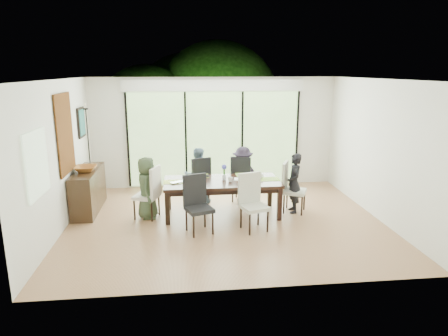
{
  "coord_description": "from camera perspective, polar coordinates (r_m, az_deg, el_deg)",
  "views": [
    {
      "loc": [
        -0.83,
        -7.26,
        2.87
      ],
      "look_at": [
        0.0,
        0.25,
        1.0
      ],
      "focal_mm": 32.0,
      "sensor_mm": 36.0,
      "label": 1
    }
  ],
  "objects": [
    {
      "name": "deck",
      "position": [
        11.08,
        -1.78,
        -1.39
      ],
      "size": [
        6.0,
        1.8,
        0.1
      ],
      "primitive_type": "cube",
      "color": "brown",
      "rests_on": "ground"
    },
    {
      "name": "sideboard",
      "position": [
        8.75,
        -18.8,
        -3.04
      ],
      "size": [
        0.43,
        1.53,
        0.86
      ],
      "primitive_type": "cube",
      "color": "black",
      "rests_on": "floor"
    },
    {
      "name": "foliage_far",
      "position": [
        13.82,
        -5.38,
        8.64
      ],
      "size": [
        3.6,
        3.6,
        3.6
      ],
      "primitive_type": "sphere",
      "color": "#14380F",
      "rests_on": "ground"
    },
    {
      "name": "candlestick_pan",
      "position": [
        8.78,
        -19.17,
        7.99
      ],
      "size": [
        0.1,
        0.1,
        0.03
      ],
      "primitive_type": "cylinder",
      "color": "black",
      "rests_on": "sideboard"
    },
    {
      "name": "placemat_far_r",
      "position": [
        8.41,
        3.15,
        -0.94
      ],
      "size": [
        0.42,
        0.31,
        0.01
      ],
      "primitive_type": "cube",
      "color": "#75A53B",
      "rests_on": "table_top"
    },
    {
      "name": "tablet_far_r",
      "position": [
        8.35,
        2.87,
        -0.99
      ],
      "size": [
        0.23,
        0.16,
        0.01
      ],
      "primitive_type": "cube",
      "color": "black",
      "rests_on": "table_top"
    },
    {
      "name": "cup_c",
      "position": [
        8.15,
        5.23,
        -1.14
      ],
      "size": [
        0.17,
        0.17,
        0.09
      ],
      "primitive_type": "imported",
      "rotation": [
        0.0,
        0.0,
        3.85
      ],
      "color": "white",
      "rests_on": "table_top"
    },
    {
      "name": "ceiling",
      "position": [
        7.31,
        0.22,
        12.62
      ],
      "size": [
        6.0,
        5.0,
        0.01
      ],
      "primitive_type": "cube",
      "color": "white",
      "rests_on": "wall_back"
    },
    {
      "name": "wall_back",
      "position": [
        9.92,
        -1.43,
        5.08
      ],
      "size": [
        6.0,
        0.02,
        2.7
      ],
      "primitive_type": "cube",
      "color": "silver",
      "rests_on": "floor"
    },
    {
      "name": "table_leg_fl",
      "position": [
        7.62,
        -8.09,
        -5.7
      ],
      "size": [
        0.09,
        0.09,
        0.66
      ],
      "primitive_type": "cube",
      "color": "black",
      "rests_on": "floor"
    },
    {
      "name": "floor",
      "position": [
        7.85,
        0.2,
        -7.58
      ],
      "size": [
        6.0,
        5.0,
        0.01
      ],
      "primitive_type": "cube",
      "color": "brown",
      "rests_on": "ground"
    },
    {
      "name": "tablet_far_l",
      "position": [
        8.26,
        -2.96,
        -1.15
      ],
      "size": [
        0.25,
        0.17,
        0.01
      ],
      "primitive_type": "cube",
      "color": "black",
      "rests_on": "table_top"
    },
    {
      "name": "bowl",
      "position": [
        8.53,
        -19.2,
        -0.1
      ],
      "size": [
        0.46,
        0.46,
        0.11
      ],
      "primitive_type": "imported",
      "color": "brown",
      "rests_on": "sideboard"
    },
    {
      "name": "vase",
      "position": [
        7.99,
        0.03,
        -1.31
      ],
      "size": [
        0.08,
        0.08,
        0.11
      ],
      "primitive_type": "cylinder",
      "color": "silver",
      "rests_on": "table_top"
    },
    {
      "name": "mullion_a",
      "position": [
        9.94,
        -13.58,
        3.84
      ],
      "size": [
        0.05,
        0.04,
        2.3
      ],
      "primitive_type": "cube",
      "color": "black",
      "rests_on": "wall_back"
    },
    {
      "name": "placemat_far_l",
      "position": [
        8.3,
        -3.67,
        -1.14
      ],
      "size": [
        0.42,
        0.31,
        0.01
      ],
      "primitive_type": "cube",
      "color": "#A3C044",
      "rests_on": "table_top"
    },
    {
      "name": "platter_snacks",
      "position": [
        7.62,
        -4.18,
        -2.28
      ],
      "size": [
        0.19,
        0.19,
        0.01
      ],
      "primitive_type": "cube",
      "color": "orange",
      "rests_on": "table_top"
    },
    {
      "name": "mullion_c",
      "position": [
        9.98,
        2.62,
        4.25
      ],
      "size": [
        0.05,
        0.04,
        2.3
      ],
      "primitive_type": "cube",
      "color": "black",
      "rests_on": "wall_back"
    },
    {
      "name": "book",
      "position": [
        8.03,
        1.45,
        -1.6
      ],
      "size": [
        0.2,
        0.24,
        0.02
      ],
      "primitive_type": "imported",
      "rotation": [
        0.0,
        0.0,
        -0.2
      ],
      "color": "white",
      "rests_on": "table_top"
    },
    {
      "name": "art_canvas",
      "position": [
        9.27,
        -19.59,
        6.17
      ],
      "size": [
        0.01,
        0.45,
        0.55
      ],
      "primitive_type": "cube",
      "color": "#1A5350",
      "rests_on": "wall_left"
    },
    {
      "name": "wall_left",
      "position": [
        7.73,
        -22.56,
        1.49
      ],
      "size": [
        0.02,
        5.0,
        2.7
      ],
      "primitive_type": "cube",
      "color": "silver",
      "rests_on": "floor"
    },
    {
      "name": "person_far_right",
      "position": [
        8.84,
        2.69,
        -0.88
      ],
      "size": [
        0.59,
        0.38,
        1.23
      ],
      "primitive_type": "imported",
      "rotation": [
        0.0,
        0.0,
        3.11
      ],
      "color": "#231C2A",
      "rests_on": "floor"
    },
    {
      "name": "foliage_mid",
      "position": [
        13.16,
        -0.92,
        9.23
      ],
      "size": [
        4.0,
        4.0,
        4.0
      ],
      "primitive_type": "sphere",
      "color": "#14380F",
      "rests_on": "ground"
    },
    {
      "name": "platter_base",
      "position": [
        7.62,
        -4.18,
        -2.41
      ],
      "size": [
        0.25,
        0.25,
        0.02
      ],
      "primitive_type": "cube",
      "color": "white",
      "rests_on": "table_top"
    },
    {
      "name": "placemat_paper",
      "position": [
        7.63,
        -4.17,
        -2.51
      ],
      "size": [
        0.42,
        0.31,
        0.01
      ],
      "primitive_type": "cube",
      "color": "white",
      "rests_on": "table_top"
    },
    {
      "name": "rail_top",
      "position": [
        11.72,
        -2.11,
        2.47
      ],
      "size": [
        6.0,
        0.08,
        0.06
      ],
      "primitive_type": "cube",
      "color": "brown",
      "rests_on": "deck"
    },
    {
      "name": "chair_near_right",
      "position": [
        7.26,
        4.37,
        -4.98
      ],
      "size": [
        0.55,
        0.55,
        1.05
      ],
      "primitive_type": null,
      "rotation": [
        0.0,
        0.0,
        0.3
      ],
      "color": "beige",
      "rests_on": "floor"
    },
    {
      "name": "candle",
      "position": [
        8.78,
        -19.2,
        8.36
      ],
      "size": [
        0.03,
        0.03,
        0.1
      ],
      "primitive_type": "cylinder",
      "color": "silver",
      "rests_on": "sideboard"
    },
    {
      "name": "candlestick_shaft",
      "position": [
        8.86,
        -18.86,
        4.17
      ],
      "size": [
        0.02,
        0.02,
        1.2
      ],
      "primitive_type": "cylinder",
      "color": "black",
      "rests_on": "sideboard"
    },
    {
      "name": "art_frame",
      "position": [
        9.28,
        -19.71,
        6.16
      ],
      "size": [
        0.03,
        0.55,
        0.65
      ],
      "primitive_type": "cube",
      "color": "black",
      "rests_on": "wall_left"
    },
    {
      "name": "foliage_right",
      "position": [
        12.73,
        7.58,
        6.51
      ],
      "size": [
        2.8,
        2.8,
        2.8
      ],
      "primitive_type": "sphere",
      "color": "#14380F",
      "rests_on": "ground"
    },
    {
      "name": "chair_near_left",
      "position": [
        7.15,
        -3.57,
        -5.27
      ],
      "size": [
        0.56,
        0.56,
        1.05
      ],
      "primitive_type": null,
      "rotation": [
        0.0,
        0.0,
        0.34
      ],
      "color": "black",
      "rests_on": "floor"
    },
    {
      "name": "tapestry",
      "position": [
        8.04,
        -21.75,
        4.55
      ],
      "size": [
        0.02,
        1.0,
        1.5
      ],
      "primitive_type": "cube",
      "color": "brown",
      "rests_on": "wall_left"
    },
    {
      "name": "table_leg_bl",
      "position": [
        8.44,
        -7.92,
        -3.75
      ],
      "size": [
        0.09,
        0.09,
        0.66
      ],
      "primitive_type": "cube",
      "color": "black",
      "rests_on": "floor"
    },
    {
      "name": "person_far_left",
      "position": [
        8.75,
        -3.79,
        -1.06
      ],
      "size": [
        0.58,
        0.37,
        1.23
      ],
      "primitive_type": "imported",
      "rotation": [
        0.0,
        0.0,
        3.16
      ],
      "color": "#6F8AA1",
      "rests_on": "floor"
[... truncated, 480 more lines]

